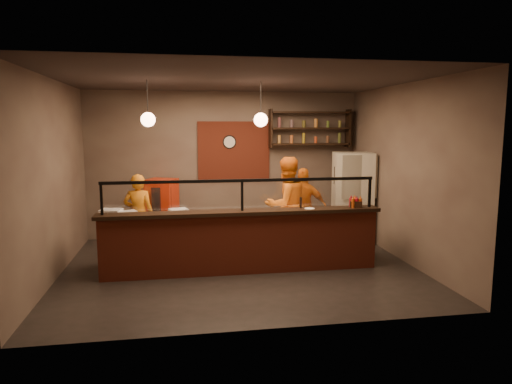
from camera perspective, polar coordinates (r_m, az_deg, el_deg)
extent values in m
plane|color=black|center=(8.08, -2.00, -9.37)|extent=(6.00, 6.00, 0.00)
plane|color=#342B28|center=(7.74, -2.13, 13.85)|extent=(6.00, 6.00, 0.00)
plane|color=#6A5D4E|center=(10.22, -3.91, 3.46)|extent=(6.00, 0.00, 6.00)
plane|color=#6A5D4E|center=(7.94, -24.08, 1.43)|extent=(0.00, 5.00, 5.00)
plane|color=#6A5D4E|center=(8.66, 18.03, 2.25)|extent=(0.00, 5.00, 5.00)
plane|color=#6A5D4E|center=(5.30, 1.49, -0.85)|extent=(6.00, 0.00, 6.00)
cube|color=maroon|center=(10.19, -2.78, 5.15)|extent=(1.60, 0.04, 1.30)
cube|color=maroon|center=(7.65, -1.72, -6.46)|extent=(4.60, 0.25, 1.00)
cube|color=black|center=(7.54, -1.74, -2.56)|extent=(4.70, 0.37, 0.06)
cube|color=gray|center=(8.15, -2.21, -6.10)|extent=(4.60, 0.75, 0.85)
cube|color=white|center=(8.05, -2.22, -3.00)|extent=(4.60, 0.75, 0.05)
cube|color=white|center=(7.49, -1.75, -0.46)|extent=(4.40, 0.02, 0.50)
cube|color=black|center=(7.46, -1.76, 1.44)|extent=(4.50, 0.05, 0.05)
cube|color=black|center=(7.52, -18.76, -0.85)|extent=(0.04, 0.04, 0.50)
cube|color=black|center=(7.49, -1.75, -0.46)|extent=(0.04, 0.04, 0.50)
cube|color=black|center=(8.09, 14.02, -0.05)|extent=(0.04, 0.04, 0.50)
cube|color=black|center=(10.38, 6.72, 5.98)|extent=(1.80, 0.28, 0.04)
cube|color=black|center=(10.37, 6.75, 7.91)|extent=(1.80, 0.28, 0.04)
cube|color=black|center=(10.38, 6.79, 9.85)|extent=(1.80, 0.28, 0.04)
cube|color=black|center=(10.16, 1.83, 7.96)|extent=(0.04, 0.28, 0.85)
cube|color=black|center=(10.66, 11.44, 7.81)|extent=(0.04, 0.28, 0.85)
cylinder|color=black|center=(10.16, -3.35, 6.26)|extent=(0.30, 0.04, 0.30)
cylinder|color=black|center=(7.87, -13.43, 11.35)|extent=(0.01, 0.01, 0.60)
sphere|color=#EDAA82|center=(7.85, -13.34, 8.80)|extent=(0.24, 0.24, 0.24)
cylinder|color=black|center=(7.98, 0.60, 11.52)|extent=(0.01, 0.01, 0.60)
sphere|color=#EDAA82|center=(7.96, 0.60, 9.01)|extent=(0.24, 0.24, 0.24)
imported|color=orange|center=(8.96, -14.45, -2.75)|extent=(0.61, 0.45, 1.56)
imported|color=orange|center=(8.85, 3.79, -1.63)|extent=(1.09, 0.97, 1.86)
imported|color=orange|center=(9.39, 5.97, -1.89)|extent=(1.01, 0.65, 1.60)
cube|color=beige|center=(9.88, 11.93, -0.66)|extent=(0.92, 0.88, 1.90)
cube|color=#B8260C|center=(9.95, -11.64, -2.23)|extent=(0.73, 0.71, 1.34)
cylinder|color=white|center=(8.06, -5.95, -2.81)|extent=(0.54, 0.54, 0.01)
cube|color=silver|center=(7.93, -15.70, -2.79)|extent=(0.33, 0.30, 0.14)
cube|color=white|center=(8.01, -17.64, -2.65)|extent=(0.38, 0.34, 0.17)
cube|color=silver|center=(7.88, -9.66, -2.62)|extent=(0.35, 0.32, 0.15)
cylinder|color=yellow|center=(8.02, -14.11, -2.87)|extent=(0.37, 0.13, 0.06)
cube|color=black|center=(8.01, 12.34, -1.49)|extent=(0.23, 0.20, 0.11)
cylinder|color=black|center=(7.79, 5.62, -1.32)|extent=(0.05, 0.05, 0.19)
cylinder|color=white|center=(7.73, 6.72, -2.07)|extent=(0.22, 0.22, 0.01)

